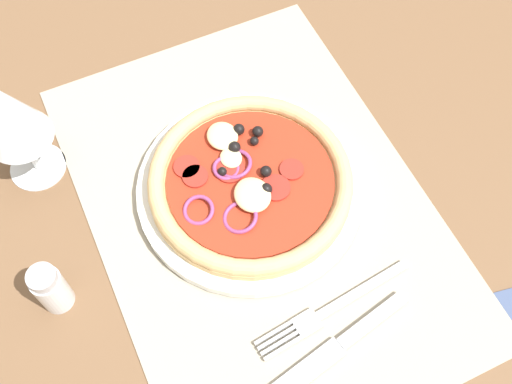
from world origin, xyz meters
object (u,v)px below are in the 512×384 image
fork (326,311)px  wine_glass (8,115)px  plate (250,188)px  knife (326,356)px  pizza (249,181)px  pepper_shaker (51,288)px

fork → wine_glass: (29.37, 21.87, 9.54)cm
plate → fork: plate is taller
plate → knife: bearing=176.9°
pizza → knife: 20.21cm
fork → pepper_shaker: bearing=-34.2°
plate → fork: 16.06cm
pepper_shaker → knife: bearing=-127.5°
fork → knife: (-3.98, 2.19, 0.03)cm
fork → wine_glass: bearing=-59.5°
pizza → fork: (-16.10, -1.16, -2.05)cm
plate → pepper_shaker: bearing=97.7°
fork → wine_glass: 37.84cm
fork → pizza: bearing=-92.0°
plate → wine_glass: wine_glass is taller
pizza → wine_glass: (13.27, 20.71, 7.48)cm
plate → pizza: (0.08, 0.06, 1.69)cm
wine_glass → pepper_shaker: size_ratio=2.22×
plate → pepper_shaker: (-3.13, 23.11, 2.27)cm
plate → wine_glass: (13.35, 20.77, 9.17)cm
plate → pepper_shaker: size_ratio=3.77×
knife → pizza: bearing=-104.5°
pizza → wine_glass: bearing=57.4°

